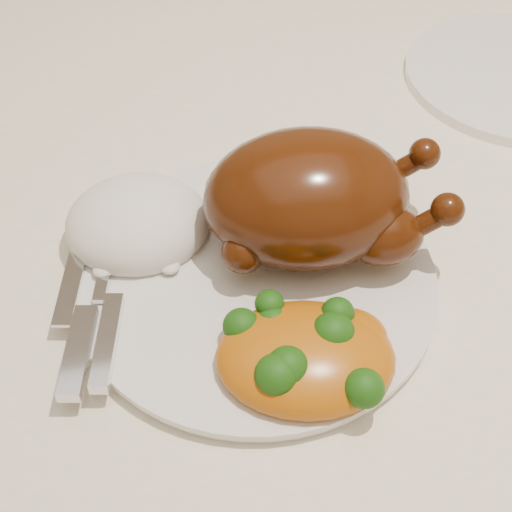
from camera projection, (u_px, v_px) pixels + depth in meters
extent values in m
cube|color=brown|center=(281.00, 243.00, 0.60)|extent=(1.60, 0.90, 0.04)
cube|color=silver|center=(282.00, 223.00, 0.58)|extent=(1.72, 1.02, 0.01)
cube|color=silver|center=(200.00, 15.00, 0.99)|extent=(1.72, 0.01, 0.18)
cylinder|color=white|center=(256.00, 279.00, 0.53)|extent=(0.33, 0.33, 0.01)
ellipsoid|color=#451807|center=(306.00, 198.00, 0.51)|extent=(0.16, 0.13, 0.10)
ellipsoid|color=#451807|center=(295.00, 182.00, 0.49)|extent=(0.08, 0.06, 0.04)
ellipsoid|color=#451807|center=(385.00, 236.00, 0.51)|extent=(0.06, 0.04, 0.04)
sphere|color=#451807|center=(448.00, 210.00, 0.49)|extent=(0.02, 0.02, 0.02)
ellipsoid|color=#451807|center=(367.00, 179.00, 0.55)|extent=(0.06, 0.04, 0.04)
sphere|color=#451807|center=(425.00, 154.00, 0.53)|extent=(0.02, 0.02, 0.02)
sphere|color=#451807|center=(243.00, 253.00, 0.50)|extent=(0.03, 0.03, 0.03)
sphere|color=#451807|center=(235.00, 187.00, 0.54)|extent=(0.03, 0.03, 0.03)
ellipsoid|color=white|center=(138.00, 224.00, 0.55)|extent=(0.12, 0.11, 0.06)
ellipsoid|color=#BC680C|center=(305.00, 358.00, 0.46)|extent=(0.13, 0.11, 0.04)
ellipsoid|color=#BC680C|center=(348.00, 339.00, 0.47)|extent=(0.05, 0.05, 0.03)
ellipsoid|color=#0C3F0A|center=(288.00, 370.00, 0.45)|extent=(0.03, 0.03, 0.03)
ellipsoid|color=#0C3F0A|center=(287.00, 366.00, 0.46)|extent=(0.02, 0.02, 0.02)
ellipsoid|color=#0C3F0A|center=(333.00, 333.00, 0.46)|extent=(0.03, 0.03, 0.03)
ellipsoid|color=#0C3F0A|center=(273.00, 325.00, 0.48)|extent=(0.03, 0.03, 0.03)
ellipsoid|color=#0C3F0A|center=(241.00, 326.00, 0.47)|extent=(0.03, 0.03, 0.02)
ellipsoid|color=#0C3F0A|center=(338.00, 314.00, 0.47)|extent=(0.02, 0.02, 0.02)
ellipsoid|color=#0C3F0A|center=(269.00, 303.00, 0.48)|extent=(0.02, 0.02, 0.02)
ellipsoid|color=#0C3F0A|center=(364.00, 388.00, 0.44)|extent=(0.03, 0.03, 0.02)
ellipsoid|color=#0C3F0A|center=(276.00, 375.00, 0.44)|extent=(0.03, 0.03, 0.03)
cube|color=silver|center=(76.00, 264.00, 0.53)|extent=(0.04, 0.12, 0.00)
cube|color=silver|center=(78.00, 352.00, 0.47)|extent=(0.03, 0.07, 0.01)
cube|color=silver|center=(107.00, 341.00, 0.48)|extent=(0.03, 0.08, 0.01)
cube|color=silver|center=(102.00, 260.00, 0.53)|extent=(0.03, 0.08, 0.00)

